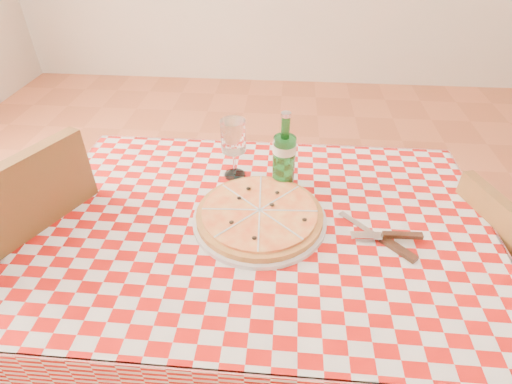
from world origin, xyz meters
TOP-DOWN VIEW (x-y plane):
  - dining_table at (0.00, 0.00)m, footprint 1.20×0.80m
  - tablecloth at (0.00, 0.00)m, footprint 1.30×0.90m
  - chair_near at (0.76, 0.05)m, footprint 0.48×0.48m
  - chair_far at (-0.73, -0.05)m, footprint 0.58×0.58m
  - pizza_plate at (-0.01, 0.00)m, footprint 0.40×0.40m
  - water_bottle at (0.06, 0.18)m, footprint 0.10×0.10m
  - wine_glass at (-0.10, 0.23)m, footprint 0.09×0.09m
  - cutlery at (0.33, -0.05)m, footprint 0.32×0.29m

SIDE VIEW (x-z plane):
  - chair_near at x=0.76m, z-range 0.06..0.90m
  - chair_far at x=-0.73m, z-range 0.07..1.05m
  - dining_table at x=0.00m, z-range 0.28..1.03m
  - tablecloth at x=0.00m, z-range 0.75..0.76m
  - cutlery at x=0.33m, z-range 0.76..0.79m
  - pizza_plate at x=-0.01m, z-range 0.76..0.81m
  - wine_glass at x=-0.10m, z-range 0.76..0.96m
  - water_bottle at x=0.06m, z-range 0.76..1.01m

